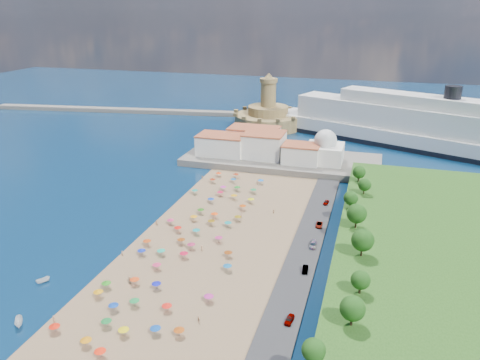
% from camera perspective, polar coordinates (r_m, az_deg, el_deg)
% --- Properties ---
extents(ground, '(700.00, 700.00, 0.00)m').
position_cam_1_polar(ground, '(157.23, -4.01, -5.65)').
color(ground, '#071938').
rests_on(ground, ground).
extents(terrace, '(90.00, 36.00, 3.00)m').
position_cam_1_polar(terrace, '(219.53, 5.07, 2.45)').
color(terrace, '#59544C').
rests_on(terrace, ground).
extents(jetty, '(18.00, 70.00, 2.40)m').
position_cam_1_polar(jetty, '(257.04, 1.85, 5.14)').
color(jetty, '#59544C').
rests_on(jetty, ground).
extents(breakwater, '(199.03, 34.77, 2.60)m').
position_cam_1_polar(breakwater, '(333.97, -12.74, 8.25)').
color(breakwater, '#59544C').
rests_on(breakwater, ground).
extents(waterfront_buildings, '(57.00, 29.00, 11.00)m').
position_cam_1_polar(waterfront_buildings, '(221.05, 1.84, 4.38)').
color(waterfront_buildings, silver).
rests_on(waterfront_buildings, terrace).
extents(domed_building, '(16.00, 16.00, 15.00)m').
position_cam_1_polar(domed_building, '(212.61, 10.32, 3.70)').
color(domed_building, silver).
rests_on(domed_building, terrace).
extents(fortress, '(40.00, 40.00, 32.40)m').
position_cam_1_polar(fortress, '(283.99, 3.42, 7.73)').
color(fortress, '#9A834D').
rests_on(fortress, ground).
extents(cruise_ship, '(149.71, 76.88, 33.23)m').
position_cam_1_polar(cruise_ship, '(259.50, 19.63, 6.07)').
color(cruise_ship, black).
rests_on(cruise_ship, ground).
extents(beach_parasols, '(32.04, 114.44, 2.20)m').
position_cam_1_polar(beach_parasols, '(147.79, -5.87, -6.57)').
color(beach_parasols, gray).
rests_on(beach_parasols, beach).
extents(beachgoers, '(37.40, 100.27, 1.81)m').
position_cam_1_polar(beachgoers, '(153.23, -5.07, -5.95)').
color(beachgoers, tan).
rests_on(beachgoers, beach).
extents(moored_boats, '(10.07, 20.76, 1.73)m').
position_cam_1_polar(moored_boats, '(128.19, -24.37, -13.77)').
color(moored_boats, white).
rests_on(moored_boats, ground).
extents(parked_cars, '(2.16, 75.55, 1.40)m').
position_cam_1_polar(parked_cars, '(144.38, 8.88, -7.76)').
color(parked_cars, gray).
rests_on(parked_cars, promenade).
extents(hillside_trees, '(11.93, 107.39, 7.79)m').
position_cam_1_polar(hillside_trees, '(135.76, 13.95, -5.91)').
color(hillside_trees, '#382314').
rests_on(hillside_trees, hillside).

